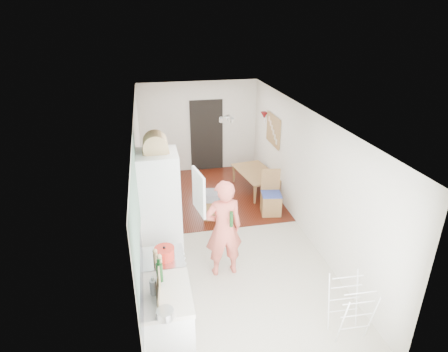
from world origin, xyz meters
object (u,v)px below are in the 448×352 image
object	(u,v)px
dining_chair	(271,193)
drying_rack	(350,309)
person	(224,221)
stool	(212,208)
dining_table	(257,182)

from	to	relation	value
dining_chair	drying_rack	xyz separation A→B (m)	(-0.03, -3.49, -0.06)
person	drying_rack	size ratio (longest dim) A/B	2.34
person	stool	xyz separation A→B (m)	(0.14, 1.87, -0.80)
person	stool	bearing A→B (deg)	-97.73
dining_chair	dining_table	bearing A→B (deg)	98.19
dining_table	drying_rack	size ratio (longest dim) A/B	1.40
dining_table	stool	distance (m)	1.76
dining_chair	stool	xyz separation A→B (m)	(-1.31, 0.07, -0.27)
person	drying_rack	xyz separation A→B (m)	(1.41, -1.69, -0.59)
dining_table	dining_chair	world-z (taller)	dining_chair
person	dining_chair	world-z (taller)	person
dining_chair	drying_rack	world-z (taller)	dining_chair
dining_table	drying_rack	world-z (taller)	drying_rack
dining_table	stool	size ratio (longest dim) A/B	2.63
dining_table	stool	world-z (taller)	stool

